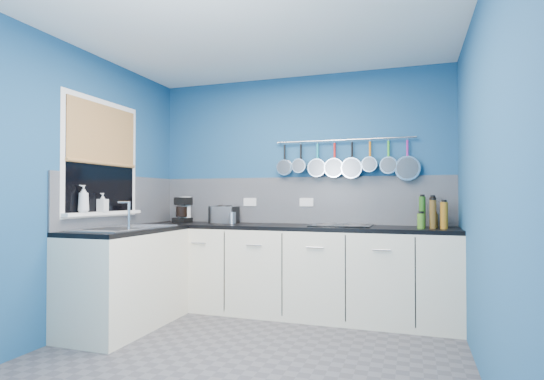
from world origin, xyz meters
The scene contains 45 objects.
floor centered at (0.00, 0.00, -0.01)m, with size 3.20×3.00×0.02m, color #47474C.
ceiling centered at (0.00, 0.00, 2.51)m, with size 3.20×3.00×0.02m, color white.
wall_back centered at (0.00, 1.51, 1.25)m, with size 3.20×0.02×2.50m, color navy.
wall_front centered at (0.00, -1.51, 1.25)m, with size 3.20×0.02×2.50m, color navy.
wall_left centered at (-1.61, 0.00, 1.25)m, with size 0.02×3.00×2.50m, color navy.
wall_right centered at (1.61, 0.00, 1.25)m, with size 0.02×3.00×2.50m, color navy.
backsplash_back centered at (0.00, 1.49, 1.15)m, with size 3.20×0.02×0.50m, color gray.
backsplash_left centered at (-1.59, 0.60, 1.15)m, with size 0.02×1.80×0.50m, color gray.
cabinet_run_back centered at (0.00, 1.20, 0.43)m, with size 3.20×0.60×0.86m, color beige.
worktop_back centered at (0.00, 1.20, 0.88)m, with size 3.20×0.60×0.04m, color black.
cabinet_run_left centered at (-1.30, 0.30, 0.43)m, with size 0.60×1.20×0.86m, color beige.
worktop_left centered at (-1.30, 0.30, 0.88)m, with size 0.60×1.20×0.04m, color black.
window_frame centered at (-1.58, 0.30, 1.55)m, with size 0.01×1.00×1.10m, color white.
window_glass centered at (-1.57, 0.30, 1.55)m, with size 0.01×0.90×1.00m, color black.
bamboo_blind centered at (-1.56, 0.30, 1.77)m, with size 0.01×0.90×0.55m, color #B57C3E.
window_sill centered at (-1.55, 0.30, 1.04)m, with size 0.10×0.98×0.03m, color white.
sink_unit centered at (-1.30, 0.30, 0.90)m, with size 0.50×0.95×0.01m, color silver.
mixer_tap centered at (-1.14, 0.12, 1.03)m, with size 0.12×0.08×0.26m, color silver, non-canonical shape.
socket_left centered at (-0.55, 1.48, 1.13)m, with size 0.15×0.01×0.09m, color white.
socket_right centered at (0.10, 1.48, 1.13)m, with size 0.15×0.01×0.09m, color white.
pot_rail centered at (0.50, 1.45, 1.78)m, with size 0.02×0.02×1.45m, color silver.
soap_bottle_a centered at (-1.53, 0.02, 1.17)m, with size 0.09×0.09×0.24m, color white.
soap_bottle_b centered at (-1.53, 0.26, 1.14)m, with size 0.08×0.08×0.17m, color white.
paper_towel centered at (-1.27, 1.30, 1.04)m, with size 0.13×0.13×0.29m, color white.
coffee_maker centered at (-1.27, 1.24, 1.04)m, with size 0.16×0.18×0.28m, color black, non-canonical shape.
toaster centered at (-0.79, 1.31, 0.99)m, with size 0.28×0.16×0.18m, color silver.
canister centered at (-0.67, 1.25, 0.96)m, with size 0.09×0.09×0.12m, color silver.
hob centered at (0.51, 1.25, 0.91)m, with size 0.58×0.51×0.01m, color black.
pan_0 centered at (-0.13, 1.44, 1.60)m, with size 0.17×0.06×0.36m, color silver, non-canonical shape.
pan_1 centered at (0.05, 1.44, 1.61)m, with size 0.15×0.13×0.34m, color silver, non-canonical shape.
pan_2 centered at (0.23, 1.44, 1.59)m, with size 0.20×0.07×0.39m, color silver, non-canonical shape.
pan_3 centered at (0.41, 1.44, 1.58)m, with size 0.20×0.08×0.39m, color silver, non-canonical shape.
pan_4 centered at (0.59, 1.44, 1.58)m, with size 0.22×0.09×0.41m, color silver, non-canonical shape.
pan_5 centered at (0.77, 1.44, 1.61)m, with size 0.16×0.12×0.35m, color silver, non-canonical shape.
pan_6 centered at (0.95, 1.44, 1.60)m, with size 0.17×0.05×0.36m, color silver, non-canonical shape.
pan_7 centered at (1.14, 1.44, 1.57)m, with size 0.24×0.05×0.43m, color silver, non-canonical shape.
condiment_0 centered at (1.46, 1.31, 0.98)m, with size 0.05×0.05×0.17m, color brown.
condiment_1 centered at (1.36, 1.33, 1.04)m, with size 0.06×0.06×0.28m, color black.
condiment_2 centered at (1.27, 1.33, 1.04)m, with size 0.06×0.06×0.29m, color #265919.
condiment_3 centered at (1.45, 1.20, 1.01)m, with size 0.05×0.05×0.22m, color black.
condiment_4 centered at (1.38, 1.24, 0.96)m, with size 0.05×0.05×0.13m, color olive.
condiment_5 centered at (1.26, 1.22, 0.96)m, with size 0.05×0.05×0.11m, color #4C190C.
condiment_6 centered at (1.45, 1.13, 1.02)m, with size 0.07×0.07×0.24m, color #8C5914.
condiment_7 centered at (1.36, 1.13, 1.03)m, with size 0.06×0.06×0.26m, color brown.
condiment_8 centered at (1.25, 1.11, 0.97)m, with size 0.07×0.07×0.14m, color #3F721E.
Camera 1 is at (1.18, -2.97, 1.18)m, focal length 28.13 mm.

